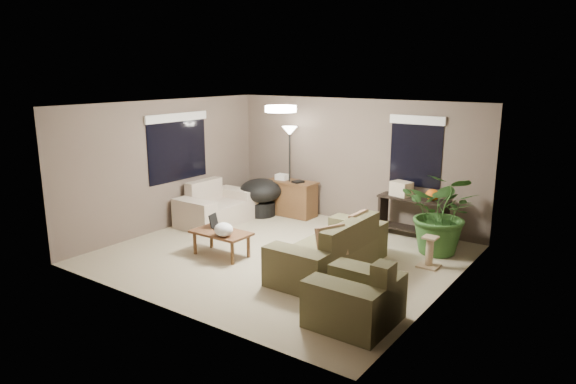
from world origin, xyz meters
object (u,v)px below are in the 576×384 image
Objects in this scene: main_sofa at (332,253)px; desk at (292,198)px; papasan_chair at (261,194)px; cat_scratching_post at (429,254)px; armchair at (356,300)px; console_table at (413,214)px; houseplant at (443,222)px; floor_lamp at (290,142)px; loveseat at (215,208)px; coffee_table at (221,235)px.

desk is (-2.32, 2.23, 0.08)m from main_sofa.
cat_scratching_post is (4.01, -0.80, -0.25)m from papasan_chair.
armchair is 0.77× the size of console_table.
console_table is at bearing 8.67° from papasan_chair.
armchair is 3.05m from houseplant.
cat_scratching_post is at bearing -17.95° from floor_lamp.
loveseat is 2.06m from floor_lamp.
papasan_chair is 3.96m from houseplant.
floor_lamp is (0.51, 0.33, 1.13)m from papasan_chair.
papasan_chair is (-3.94, 3.13, 0.17)m from armchair.
loveseat is 1.12× the size of houseplant.
desk is 0.85× the size of console_table.
desk is 3.47m from houseplant.
console_table is at bearing 142.39° from houseplant.
coffee_table is (1.41, -1.36, 0.06)m from loveseat.
console_table is (3.63, 1.45, 0.14)m from loveseat.
main_sofa is at bearing -138.51° from cat_scratching_post.
floor_lamp is (-0.01, -0.06, 1.22)m from desk.
desk is at bearing 76.17° from floor_lamp.
houseplant is at bearing -7.96° from desk.
main_sofa is 3.44m from floor_lamp.
console_table is (2.21, 2.82, 0.08)m from coffee_table.
houseplant is at bearing -7.02° from floor_lamp.
houseplant reaches higher than desk.
floor_lamp is (-3.43, 3.46, 1.30)m from armchair.
papasan_chair is 4.10m from cat_scratching_post.
main_sofa is at bearing -32.91° from papasan_chair.
desk is at bearing 99.72° from coffee_table.
main_sofa is at bearing -42.97° from floor_lamp.
loveseat is 1.60× the size of armchair.
cat_scratching_post is at bearing -85.60° from houseplant.
houseplant is (3.96, -0.09, 0.09)m from papasan_chair.
houseplant is at bearing 89.69° from armchair.
desk is at bearing -177.81° from console_table.
coffee_table is at bearing -165.17° from main_sofa.
armchair is 3.70m from console_table.
cat_scratching_post is at bearing -57.90° from console_table.
papasan_chair is at bearing -171.33° from console_table.
main_sofa and armchair have the same top height.
main_sofa is 2.20× the size of coffee_table.
papasan_chair reaches higher than desk.
armchair is (4.37, -2.16, 0.00)m from loveseat.
houseplant is (3.45, -0.42, -1.04)m from floor_lamp.
armchair is at bearing -49.54° from main_sofa.
cat_scratching_post is (0.81, -1.29, -0.22)m from console_table.
houseplant reaches higher than loveseat.
console_table is at bearing 81.21° from main_sofa.
floor_lamp is at bearing 100.21° from coffee_table.
papasan_chair is at bearing 178.64° from houseplant.
console_table is (-0.74, 3.62, 0.14)m from armchair.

